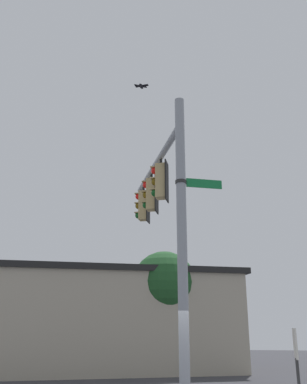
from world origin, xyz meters
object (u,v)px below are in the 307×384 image
Objects in this scene: traffic_light_mid_inner at (151,195)px; street_name_sign at (193,183)px; traffic_light_mid_outer at (143,206)px; bird_flying at (141,86)px; historical_marker at (297,358)px; traffic_light_nearest_pole at (160,181)px.

traffic_light_mid_inner reaches higher than street_name_sign.
traffic_light_mid_inner is at bearing -156.63° from traffic_light_mid_outer.
traffic_light_mid_outer is 4.58m from bird_flying.
traffic_light_mid_outer is 7.04m from historical_marker.
bird_flying is (-2.50, -0.22, 2.51)m from traffic_light_mid_inner.
traffic_light_nearest_pole is 1.00× the size of traffic_light_mid_outer.
street_name_sign is 3.61m from bird_flying.
historical_marker is (2.11, -2.31, -4.17)m from street_name_sign.
street_name_sign is (-1.83, -1.14, -0.73)m from traffic_light_nearest_pole.
traffic_light_mid_outer is (1.26, 0.54, 0.00)m from traffic_light_mid_inner.
traffic_light_nearest_pole is 2.74m from traffic_light_mid_outer.
bird_flying is (-1.24, 0.33, 2.51)m from traffic_light_nearest_pole.
traffic_light_mid_inner and traffic_light_mid_outer have the same top height.
traffic_light_nearest_pole is 2.82m from bird_flying.
traffic_light_nearest_pole is 1.37m from traffic_light_mid_inner.
street_name_sign is 2.70× the size of bird_flying.
traffic_light_mid_inner is 1.00× the size of traffic_light_mid_outer.
traffic_light_mid_inner is 3.55m from bird_flying.
traffic_light_mid_inner is 3.59m from street_name_sign.
traffic_light_nearest_pole is at bearing -156.63° from traffic_light_mid_inner.
traffic_light_nearest_pole is 3.17× the size of bird_flying.
bird_flying is (-3.76, -0.76, 2.51)m from traffic_light_mid_outer.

